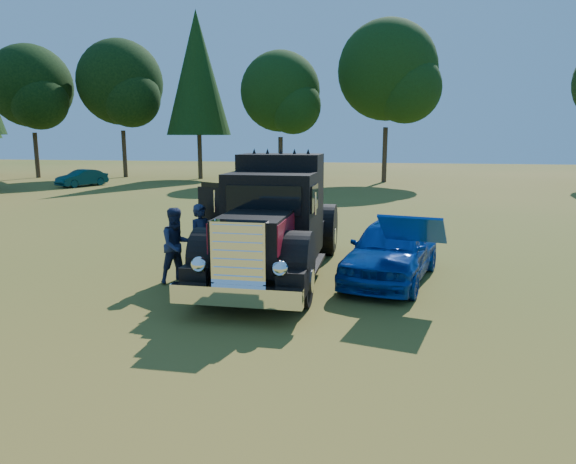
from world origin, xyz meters
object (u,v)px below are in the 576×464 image
at_px(diamond_t_truck, 274,226).
at_px(spectator_near, 202,241).
at_px(hotrod_coupe, 392,249).
at_px(spectator_far, 177,245).
at_px(distant_teal_car, 82,178).

relative_size(diamond_t_truck, spectator_near, 3.94).
relative_size(hotrod_coupe, spectator_near, 2.57).
relative_size(spectator_near, spectator_far, 1.01).
bearing_deg(spectator_near, hotrod_coupe, -49.78).
distance_m(diamond_t_truck, distant_teal_car, 27.67).
height_order(diamond_t_truck, spectator_far, diamond_t_truck).
xyz_separation_m(diamond_t_truck, spectator_near, (-1.77, -0.24, -0.37)).
bearing_deg(spectator_far, spectator_near, 8.91).
bearing_deg(spectator_far, diamond_t_truck, -27.14).
bearing_deg(distant_teal_car, spectator_far, -30.05).
relative_size(spectator_near, distant_teal_car, 0.51).
relative_size(diamond_t_truck, distant_teal_car, 2.03).
bearing_deg(spectator_near, distant_teal_car, 71.44).
bearing_deg(hotrod_coupe, distant_teal_car, 136.00).
height_order(diamond_t_truck, spectator_near, diamond_t_truck).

